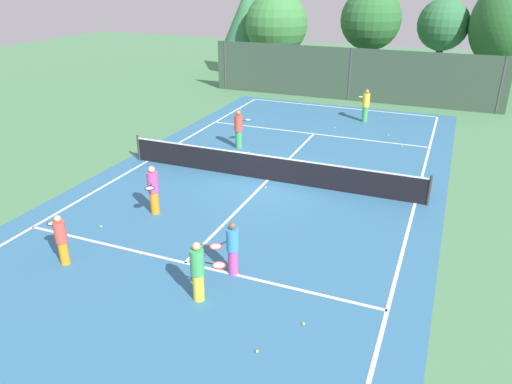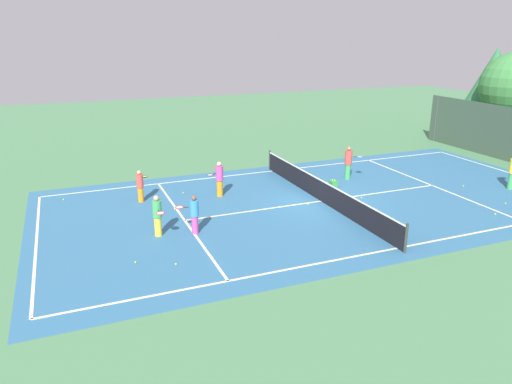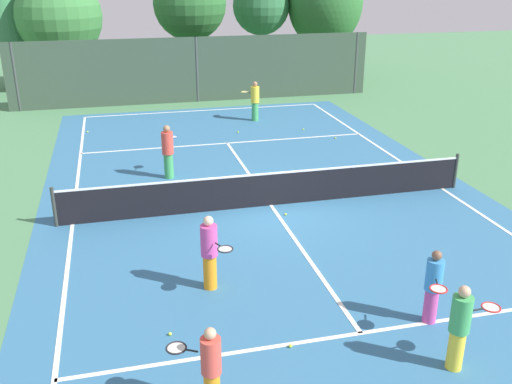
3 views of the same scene
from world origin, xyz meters
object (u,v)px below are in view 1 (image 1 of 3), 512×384
tennis_ball_5 (140,253)px  player_0 (239,129)px  player_1 (366,105)px  tennis_ball_11 (292,164)px  tennis_ball_6 (240,109)px  tennis_ball_8 (266,188)px  player_4 (61,239)px  ball_crate (246,157)px  tennis_ball_2 (335,128)px  tennis_ball_0 (317,177)px  player_3 (232,248)px  player_2 (153,189)px  tennis_ball_7 (402,147)px  tennis_ball_10 (101,226)px  tennis_ball_4 (303,324)px  tennis_ball_9 (388,135)px  player_5 (198,271)px  tennis_ball_3 (257,351)px

tennis_ball_5 → player_0: bearing=97.1°
player_1 → tennis_ball_11: 7.84m
tennis_ball_5 → tennis_ball_11: same height
player_0 → tennis_ball_5: (1.18, -9.53, -0.87)m
player_1 → tennis_ball_6: bearing=-177.8°
tennis_ball_5 → tennis_ball_8: same height
tennis_ball_5 → tennis_ball_11: (1.75, 8.44, 0.00)m
player_4 → tennis_ball_5: bearing=35.3°
player_1 → ball_crate: (-3.46, -8.03, -0.71)m
player_4 → tennis_ball_2: player_4 is taller
player_4 → tennis_ball_0: bearing=60.9°
player_3 → ball_crate: player_3 is taller
tennis_ball_0 → tennis_ball_2: bearing=98.2°
tennis_ball_5 → tennis_ball_6: 16.28m
player_2 → tennis_ball_0: (4.16, 5.00, -0.83)m
player_4 → tennis_ball_7: player_4 is taller
player_1 → tennis_ball_10: player_1 is taller
player_1 → tennis_ball_10: bearing=-109.5°
tennis_ball_4 → tennis_ball_6: (-9.12, 16.97, 0.00)m
player_0 → tennis_ball_9: (6.07, 4.47, -0.87)m
tennis_ball_2 → tennis_ball_4: same height
player_5 → tennis_ball_3: player_5 is taller
player_1 → ball_crate: size_ratio=4.08×
tennis_ball_3 → tennis_ball_11: bearing=104.6°
player_1 → ball_crate: 8.78m
tennis_ball_7 → tennis_ball_10: 13.96m
player_3 → ball_crate: bearing=110.8°
tennis_ball_2 → player_5: bearing=-88.4°
tennis_ball_2 → tennis_ball_5: (-2.13, -14.23, 0.00)m
player_5 → tennis_ball_0: player_5 is taller
player_0 → player_1: (4.48, 6.55, -0.01)m
tennis_ball_8 → tennis_ball_11: same height
tennis_ball_3 → tennis_ball_8: same height
player_5 → tennis_ball_0: bearing=86.4°
player_2 → tennis_ball_9: (5.93, 11.61, -0.83)m
tennis_ball_7 → tennis_ball_10: bearing=-124.0°
tennis_ball_0 → tennis_ball_11: (-1.37, 1.04, 0.00)m
player_3 → tennis_ball_2: size_ratio=23.24×
player_1 → tennis_ball_7: bearing=-56.1°
player_1 → tennis_ball_9: size_ratio=26.35×
tennis_ball_8 → tennis_ball_9: same height
ball_crate → tennis_ball_3: bearing=-65.6°
tennis_ball_4 → tennis_ball_8: (-3.60, 6.86, 0.00)m
player_3 → tennis_ball_0: bearing=87.9°
player_2 → tennis_ball_5: player_2 is taller
tennis_ball_4 → tennis_ball_5: bearing=167.4°
tennis_ball_5 → tennis_ball_11: size_ratio=1.00×
player_1 → tennis_ball_6: 7.26m
tennis_ball_5 → tennis_ball_7: bearing=65.3°
tennis_ball_3 → tennis_ball_6: size_ratio=1.00×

